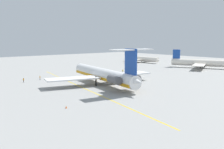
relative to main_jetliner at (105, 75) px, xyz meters
The scene contains 10 objects.
ground 7.50m from the main_jetliner, 128.26° to the right, with size 293.25×293.25×0.00m, color gray.
main_jetliner is the anchor object (origin of this frame).
airliner_far_left 82.70m from the main_jetliner, 124.54° to the left, with size 26.77×26.41×8.01m.
airliner_mid_left 68.98m from the main_jetliner, 94.04° to the left, with size 29.97×30.27×9.47m.
ground_crew_near_nose 26.49m from the main_jetliner, 151.65° to the right, with size 0.28×0.36×1.69m.
ground_crew_near_tail 29.27m from the main_jetliner, 138.88° to the right, with size 0.28×0.34×1.64m.
ground_crew_portside 29.07m from the main_jetliner, 125.67° to the left, with size 0.29×0.45×1.80m.
safety_cone_nose 29.66m from the main_jetliner, 54.97° to the right, with size 0.40×0.40×0.55m, color #EA590F.
safety_cone_wingtip 26.91m from the main_jetliner, 133.23° to the left, with size 0.40×0.40×0.55m, color #EA590F.
taxiway_centreline 9.04m from the main_jetliner, 98.26° to the right, with size 86.54×0.36×0.01m, color gold.
Camera 1 is at (69.21, -45.67, 15.42)m, focal length 40.21 mm.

